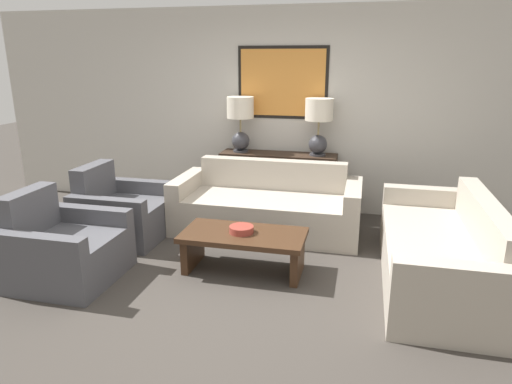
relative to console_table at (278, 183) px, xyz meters
name	(u,v)px	position (x,y,z in m)	size (l,w,h in m)	color
ground_plane	(232,288)	(0.00, -2.18, -0.41)	(20.00, 20.00, 0.00)	#3D3833
back_wall	(283,111)	(0.00, 0.27, 0.92)	(8.30, 0.12, 2.65)	beige
console_table	(278,183)	(0.00, 0.00, 0.00)	(1.51, 0.39, 0.81)	#332319
table_lamp_left	(240,118)	(-0.51, 0.00, 0.85)	(0.35, 0.35, 0.72)	#333338
table_lamp_right	(319,120)	(0.51, 0.00, 0.85)	(0.35, 0.35, 0.72)	#333338
couch_by_back_wall	(267,208)	(0.00, -0.68, -0.12)	(2.18, 0.93, 0.80)	#ADA393
couch_by_side	(442,254)	(1.84, -1.60, -0.12)	(0.93, 2.18, 0.80)	#ADA393
coffee_table	(244,243)	(0.01, -1.80, -0.11)	(1.19, 0.60, 0.40)	#3D2616
decorative_bowl	(241,229)	(-0.01, -1.80, 0.02)	(0.23, 0.23, 0.07)	#93382D
armchair_near_back_wall	(122,213)	(-1.59, -1.27, -0.12)	(0.91, 0.91, 0.84)	#4C4C51
armchair_near_camera	(64,250)	(-1.59, -2.34, -0.12)	(0.91, 0.91, 0.84)	#4C4C51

